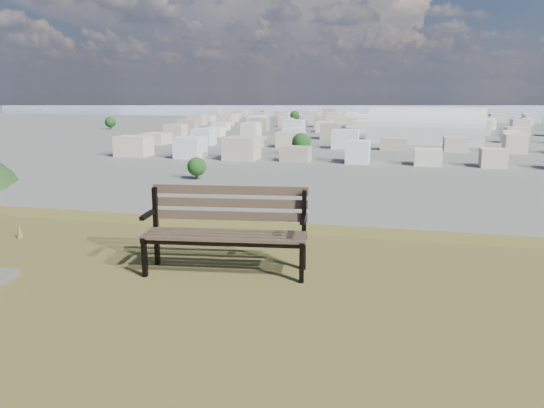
# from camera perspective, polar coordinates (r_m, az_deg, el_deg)

# --- Properties ---
(park_bench) EXTENTS (1.67, 0.72, 0.85)m
(park_bench) POSITION_cam_1_polar(r_m,az_deg,el_deg) (5.37, -4.90, -2.26)
(park_bench) COLOR #473529
(park_bench) RESTS_ON hilltop_mesa
(arena) EXTENTS (60.92, 32.28, 24.53)m
(arena) POSITION_cam_1_polar(r_m,az_deg,el_deg) (291.01, 16.20, 7.45)
(arena) COLOR silver
(arena) RESTS_ON ground
(city_blocks) EXTENTS (395.00, 361.00, 7.00)m
(city_blocks) POSITION_cam_1_polar(r_m,az_deg,el_deg) (397.61, 13.56, 8.37)
(city_blocks) COLOR beige
(city_blocks) RESTS_ON ground
(city_trees) EXTENTS (406.52, 387.20, 9.98)m
(city_trees) POSITION_cam_1_polar(r_m,az_deg,el_deg) (323.37, 8.78, 8.03)
(city_trees) COLOR #301F18
(city_trees) RESTS_ON ground
(bay_water) EXTENTS (2400.00, 700.00, 0.12)m
(bay_water) POSITION_cam_1_polar(r_m,az_deg,el_deg) (902.88, 13.69, 10.03)
(bay_water) COLOR #9CABC6
(bay_water) RESTS_ON ground
(far_hills) EXTENTS (2050.00, 340.00, 60.00)m
(far_hills) POSITION_cam_1_polar(r_m,az_deg,el_deg) (1406.76, 11.26, 11.78)
(far_hills) COLOR #8E9DB1
(far_hills) RESTS_ON ground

